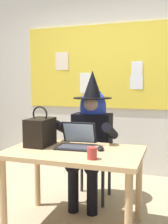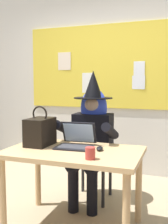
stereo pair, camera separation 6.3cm
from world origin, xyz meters
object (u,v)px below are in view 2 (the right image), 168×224
at_px(handbag, 40,131).
at_px(chair_at_desk, 94,153).
at_px(coffee_mug, 90,153).
at_px(desk_main, 74,161).
at_px(person_costumed, 91,130).
at_px(laptop, 76,141).
at_px(computer_mouse, 100,149).

bearing_deg(handbag, chair_at_desk, 64.77).
distance_m(handbag, coffee_mug, 0.67).
xyz_separation_m(desk_main, handbag, (-0.37, 0.06, 0.23)).
bearing_deg(person_costumed, chair_at_desk, -179.88).
bearing_deg(laptop, computer_mouse, -17.72).
xyz_separation_m(person_costumed, laptop, (0.02, -0.49, -0.02)).
relative_size(laptop, handbag, 0.94).
height_order(desk_main, chair_at_desk, chair_at_desk).
bearing_deg(laptop, coffee_mug, -57.59).
xyz_separation_m(laptop, handbag, (-0.34, -0.07, 0.08)).
distance_m(person_costumed, laptop, 0.49).
height_order(person_costumed, coffee_mug, person_costumed).
distance_m(desk_main, laptop, 0.19).
xyz_separation_m(person_costumed, coffee_mug, (0.28, -0.83, -0.02)).
relative_size(laptop, coffee_mug, 3.76).
bearing_deg(desk_main, coffee_mug, -42.97).
bearing_deg(person_costumed, handbag, -33.60).
xyz_separation_m(desk_main, coffee_mug, (0.24, -0.22, 0.15)).
bearing_deg(chair_at_desk, coffee_mug, 14.35).
relative_size(person_costumed, handbag, 3.84).
bearing_deg(computer_mouse, person_costumed, 103.32).
distance_m(chair_at_desk, laptop, 0.66).
bearing_deg(chair_at_desk, computer_mouse, 19.92).
relative_size(chair_at_desk, person_costumed, 0.62).
bearing_deg(laptop, handbag, -174.36).
bearing_deg(laptop, desk_main, -82.49).
bearing_deg(person_costumed, computer_mouse, 23.13).
relative_size(chair_at_desk, computer_mouse, 8.71).
height_order(chair_at_desk, computer_mouse, chair_at_desk).
bearing_deg(chair_at_desk, person_costumed, 0.72).
bearing_deg(handbag, person_costumed, 59.54).
xyz_separation_m(laptop, computer_mouse, (0.25, -0.06, -0.03)).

